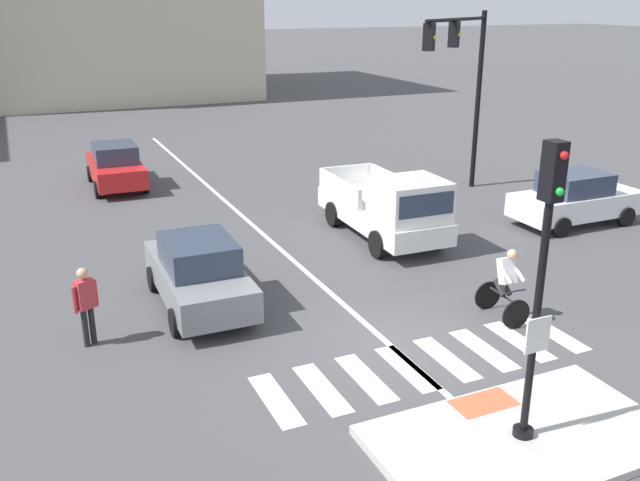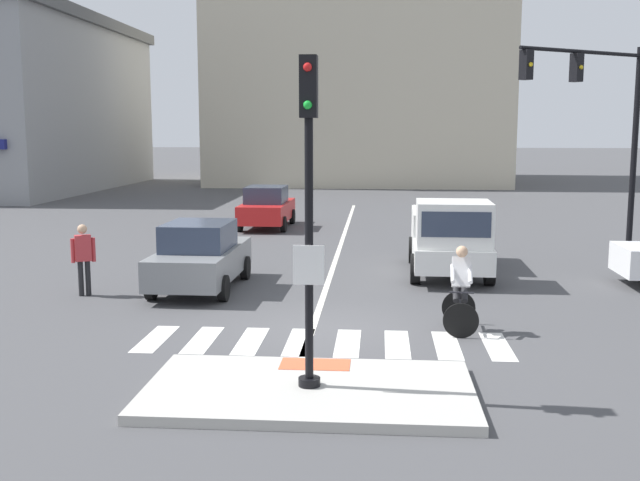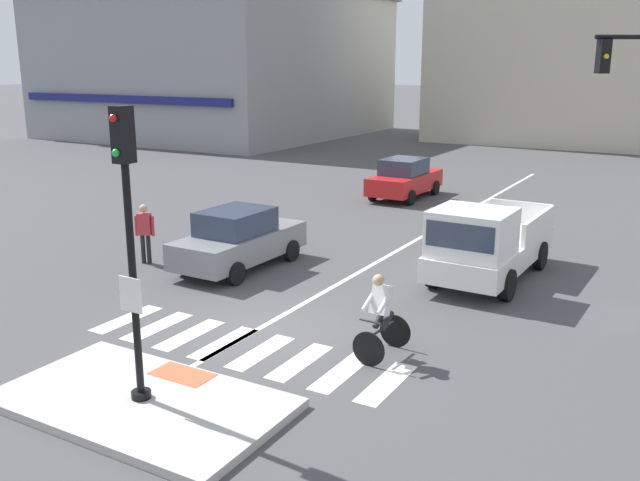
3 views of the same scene
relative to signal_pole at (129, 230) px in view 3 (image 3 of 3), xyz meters
name	(u,v)px [view 3 (image 3 of 3)]	position (x,y,z in m)	size (l,w,h in m)	color
ground_plane	(269,332)	(0.00, 3.69, -2.96)	(300.00, 300.00, 0.00)	#474749
traffic_island	(142,402)	(0.00, 0.01, -2.89)	(4.74, 2.69, 0.15)	#B2AFA8
tactile_pad_front	(182,374)	(0.00, 1.00, -2.81)	(1.10, 0.60, 0.01)	#DB5B38
signal_pole	(129,230)	(0.00, 0.00, 0.00)	(0.44, 0.38, 4.67)	black
crosswalk_stripe_a	(127,319)	(-3.11, 2.75, -2.96)	(0.44, 1.80, 0.01)	silver
crosswalk_stripe_b	(157,326)	(-2.22, 2.75, -2.96)	(0.44, 1.80, 0.01)	silver
crosswalk_stripe_c	(190,334)	(-1.33, 2.75, -2.96)	(0.44, 1.80, 0.01)	silver
crosswalk_stripe_d	(224,343)	(-0.44, 2.75, -2.96)	(0.44, 1.80, 0.01)	silver
crosswalk_stripe_e	(261,352)	(0.44, 2.75, -2.96)	(0.44, 1.80, 0.01)	silver
crosswalk_stripe_f	(300,362)	(1.33, 2.75, -2.96)	(0.44, 1.80, 0.01)	silver
crosswalk_stripe_g	(342,372)	(2.22, 2.75, -2.96)	(0.44, 1.80, 0.01)	silver
crosswalk_stripe_h	(386,383)	(3.11, 2.75, -2.96)	(0.44, 1.80, 0.01)	silver
lane_centre_line	(432,231)	(-0.28, 13.69, -2.96)	(0.14, 28.00, 0.01)	silver
building_corner_left	(604,14)	(-0.55, 46.88, 5.78)	(21.04, 17.63, 17.45)	beige
building_corner_right	(221,62)	(-26.58, 36.51, 2.51)	(20.61, 21.63, 10.91)	gray
car_grey_westbound_near	(239,239)	(-3.29, 7.11, -2.15)	(1.89, 4.13, 1.64)	slate
car_red_westbound_distant	(405,178)	(-3.40, 18.64, -2.15)	(1.90, 4.13, 1.64)	red
pickup_truck_white_eastbound_mid	(486,245)	(2.84, 9.26, -1.98)	(2.16, 5.15, 2.08)	white
cyclist	(381,314)	(2.54, 3.70, -2.09)	(0.73, 1.13, 1.68)	black
pedestrian_at_curb_left	(145,229)	(-5.81, 6.20, -1.98)	(0.50, 0.36, 1.67)	black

